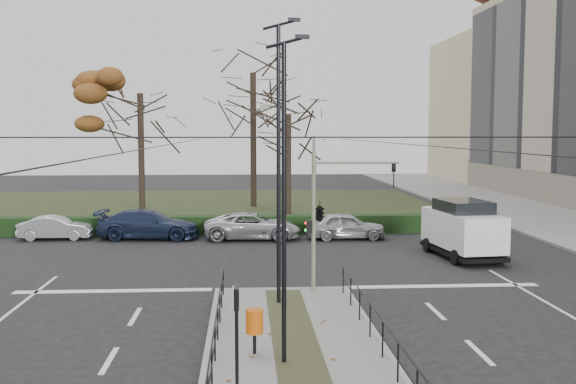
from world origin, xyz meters
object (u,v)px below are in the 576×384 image
(traffic_light, at_px, (322,210))
(white_van, at_px, (463,228))
(parked_car_second, at_px, (55,228))
(parked_car_fifth, at_px, (346,226))
(litter_bin, at_px, (254,322))
(streetlamp_median_near, at_px, (285,199))
(info_panel, at_px, (236,309))
(bare_tree_near, at_px, (288,122))
(bare_tree_center, at_px, (253,83))
(parked_car_fourth, at_px, (253,226))
(rust_tree, at_px, (140,93))
(streetlamp_median_far, at_px, (279,161))
(parked_car_third, at_px, (148,224))

(traffic_light, relative_size, white_van, 0.94)
(parked_car_second, xyz_separation_m, white_van, (19.72, -6.36, 0.73))
(parked_car_fifth, bearing_deg, litter_bin, 163.71)
(white_van, bearing_deg, streetlamp_median_near, -122.92)
(info_panel, relative_size, bare_tree_near, 0.26)
(parked_car_second, relative_size, bare_tree_center, 0.29)
(traffic_light, bearing_deg, parked_car_fourth, 100.51)
(traffic_light, height_order, parked_car_fifth, traffic_light)
(rust_tree, height_order, bare_tree_near, rust_tree)
(bare_tree_center, bearing_deg, parked_car_second, -126.85)
(litter_bin, xyz_separation_m, parked_car_fourth, (0.20, 18.73, -0.24))
(bare_tree_center, bearing_deg, streetlamp_median_near, -89.58)
(traffic_light, xyz_separation_m, litter_bin, (-2.44, -6.61, -2.01))
(parked_car_second, bearing_deg, parked_car_fifth, -95.00)
(streetlamp_median_far, xyz_separation_m, rust_tree, (-8.37, 26.85, 3.57))
(bare_tree_center, xyz_separation_m, parked_car_fifth, (4.64, -15.01, -8.52))
(streetlamp_median_near, distance_m, parked_car_second, 23.06)
(parked_car_second, height_order, white_van, white_van)
(rust_tree, bearing_deg, parked_car_second, -102.09)
(litter_bin, distance_m, streetlamp_median_far, 6.30)
(parked_car_fourth, relative_size, parked_car_fifth, 1.21)
(parked_car_second, relative_size, rust_tree, 0.35)
(litter_bin, relative_size, streetlamp_median_near, 0.14)
(streetlamp_median_far, xyz_separation_m, parked_car_third, (-6.18, 14.31, -3.98))
(traffic_light, bearing_deg, streetlamp_median_far, -133.17)
(parked_car_second, distance_m, white_van, 20.73)
(traffic_light, xyz_separation_m, bare_tree_near, (0.25, 21.70, 3.36))
(streetlamp_median_far, xyz_separation_m, white_van, (8.68, 8.03, -3.41))
(parked_car_second, xyz_separation_m, parked_car_fifth, (15.26, -0.85, 0.09))
(parked_car_second, xyz_separation_m, bare_tree_center, (10.62, 14.17, 8.61))
(parked_car_fourth, bearing_deg, streetlamp_median_near, -175.11)
(bare_tree_near, bearing_deg, rust_tree, 161.14)
(streetlamp_median_near, bearing_deg, litter_bin, 135.64)
(parked_car_fourth, bearing_deg, traffic_light, -166.13)
(parked_car_fourth, bearing_deg, litter_bin, -177.23)
(rust_tree, bearing_deg, streetlamp_median_far, -72.69)
(bare_tree_near, bearing_deg, parked_car_fourth, -104.60)
(parked_car_fifth, bearing_deg, info_panel, 164.38)
(parked_car_fourth, bearing_deg, white_van, -118.21)
(info_panel, distance_m, streetlamp_median_near, 3.01)
(streetlamp_median_far, bearing_deg, parked_car_third, 113.38)
(litter_bin, height_order, parked_car_third, parked_car_third)
(streetlamp_median_near, xyz_separation_m, white_van, (8.85, 13.67, -2.74))
(litter_bin, xyz_separation_m, streetlamp_median_far, (0.88, 4.94, 3.81))
(traffic_light, height_order, bare_tree_center, bare_tree_center)
(white_van, xyz_separation_m, parked_car_fifth, (-4.46, 5.51, -0.64))
(streetlamp_median_far, relative_size, parked_car_fifth, 2.18)
(parked_car_third, bearing_deg, white_van, -107.81)
(streetlamp_median_far, bearing_deg, parked_car_second, 127.47)
(litter_bin, distance_m, streetlamp_median_near, 3.30)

